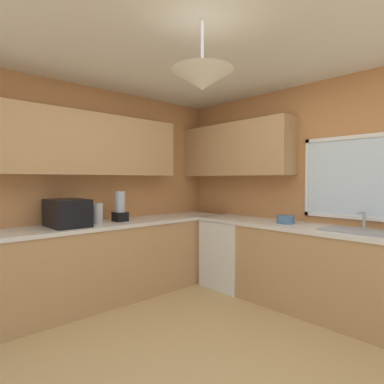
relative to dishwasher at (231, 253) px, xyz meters
The scene contains 10 objects.
ground_plane 2.00m from the dishwasher, 55.87° to the right, with size 9.08×9.08×0.00m, color tan.
room_shell 1.76m from the dishwasher, 77.70° to the right, with size 4.25×4.03×2.57m.
counter_run_left 1.75m from the dishwasher, 112.22° to the right, with size 0.65×3.64×0.90m.
counter_run_back 1.31m from the dishwasher, ahead, with size 3.34×0.65×0.90m.
dishwasher is the anchor object (origin of this frame).
microwave 2.10m from the dishwasher, 109.25° to the right, with size 0.48×0.36×0.29m, color black.
kettle 1.78m from the dishwasher, 112.39° to the right, with size 0.11×0.11×0.23m, color #B7B7BC.
sink_assembly 1.62m from the dishwasher, ahead, with size 0.62×0.40×0.19m.
bowl 0.93m from the dishwasher, ahead, with size 0.20×0.20×0.09m, color #4C7099.
blender_appliance 1.56m from the dishwasher, 117.65° to the right, with size 0.15×0.15×0.36m.
Camera 1 is at (1.61, -1.58, 1.40)m, focal length 29.89 mm.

